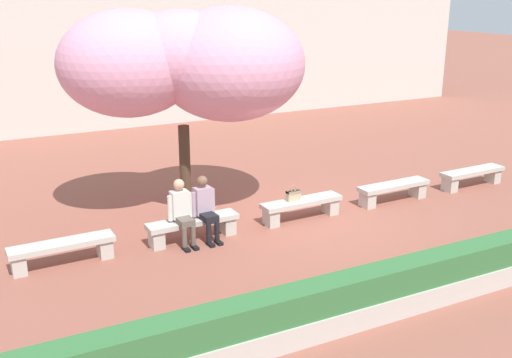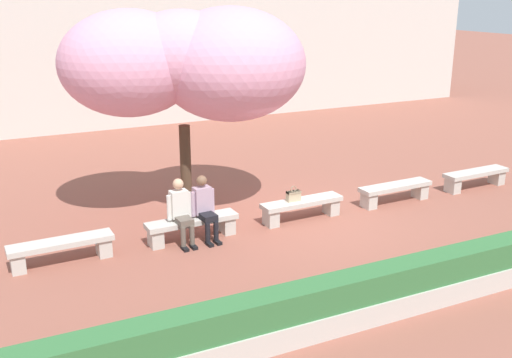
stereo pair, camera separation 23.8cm
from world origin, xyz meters
TOP-DOWN VIEW (x-y plane):
  - ground_plane at (0.00, 0.00)m, footprint 100.00×100.00m
  - building_facade at (0.00, 12.56)m, footprint 28.00×4.00m
  - stone_bench_west_end at (-5.00, 0.00)m, footprint 1.87×0.47m
  - stone_bench_near_west at (-2.50, 0.00)m, footprint 1.87×0.47m
  - stone_bench_center at (0.00, 0.00)m, footprint 1.87×0.47m
  - stone_bench_near_east at (2.50, 0.00)m, footprint 1.87×0.47m
  - stone_bench_east_end at (5.00, 0.00)m, footprint 1.87×0.47m
  - person_seated_left at (-2.74, -0.05)m, footprint 0.51×0.69m
  - person_seated_right at (-2.25, -0.05)m, footprint 0.51×0.70m
  - handbag at (-0.20, 0.03)m, footprint 0.30×0.15m
  - cherry_tree_main at (-1.96, 1.40)m, footprint 5.03×3.35m
  - planter_hedge_foreground at (0.00, -4.00)m, footprint 15.41×0.50m

SIDE VIEW (x-z plane):
  - ground_plane at x=0.00m, z-range 0.00..0.00m
  - stone_bench_west_end at x=-5.00m, z-range 0.08..0.53m
  - stone_bench_near_west at x=-2.50m, z-range 0.08..0.53m
  - stone_bench_center at x=0.00m, z-range 0.08..0.53m
  - stone_bench_near_east at x=2.50m, z-range 0.08..0.53m
  - stone_bench_east_end at x=5.00m, z-range 0.08..0.53m
  - planter_hedge_foreground at x=0.00m, z-range -0.01..0.79m
  - handbag at x=-0.20m, z-range 0.41..0.75m
  - person_seated_left at x=-2.74m, z-range 0.05..1.34m
  - person_seated_right at x=-2.25m, z-range 0.05..1.34m
  - cherry_tree_main at x=-1.96m, z-range 1.09..5.53m
  - building_facade at x=0.00m, z-range 0.00..7.45m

